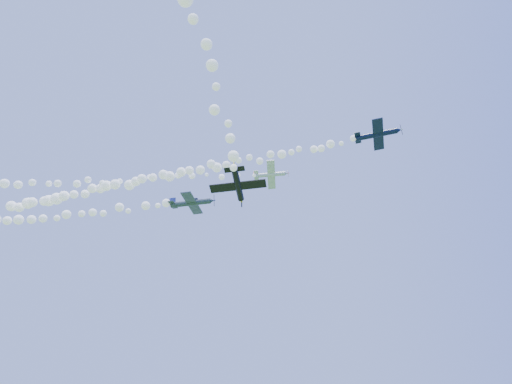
# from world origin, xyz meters

# --- Properties ---
(plane_white) EXTENTS (6.77, 7.03, 1.85)m
(plane_white) POSITION_xyz_m (4.92, -4.04, 53.94)
(plane_white) COLOR silver
(smoke_trail_white) EXTENTS (80.70, 10.89, 2.86)m
(smoke_trail_white) POSITION_xyz_m (-37.41, -8.61, 53.62)
(smoke_trail_white) COLOR white
(plane_navy) EXTENTS (7.81, 8.23, 2.35)m
(plane_navy) POSITION_xyz_m (23.58, -12.79, 52.56)
(plane_navy) COLOR black
(smoke_trail_navy) EXTENTS (69.80, 10.80, 3.04)m
(smoke_trail_navy) POSITION_xyz_m (-13.62, -8.37, 52.35)
(smoke_trail_navy) COLOR white
(plane_grey) EXTENTS (8.05, 8.23, 2.28)m
(plane_grey) POSITION_xyz_m (-7.97, -9.13, 45.11)
(plane_grey) COLOR #313B48
(plane_black) EXTENTS (6.86, 6.54, 2.37)m
(plane_black) POSITION_xyz_m (3.24, -24.88, 34.69)
(plane_black) COLOR black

